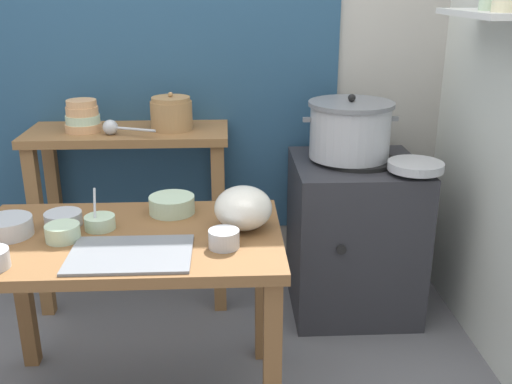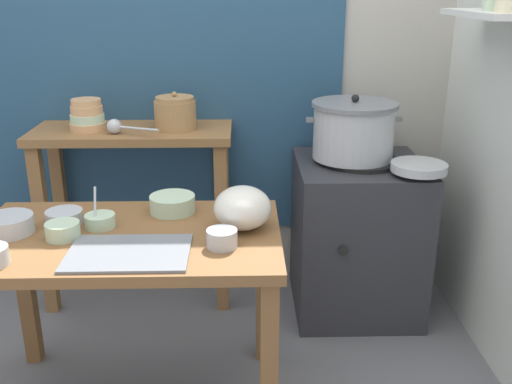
# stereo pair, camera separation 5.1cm
# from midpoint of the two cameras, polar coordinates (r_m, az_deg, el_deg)

# --- Properties ---
(wall_back) EXTENTS (4.40, 0.12, 2.60)m
(wall_back) POSITION_cam_midpoint_polar(r_m,az_deg,el_deg) (3.05, -4.94, 14.75)
(wall_back) COLOR #B2ADA3
(wall_back) RESTS_ON ground
(prep_table) EXTENTS (1.10, 0.66, 0.72)m
(prep_table) POSITION_cam_midpoint_polar(r_m,az_deg,el_deg) (2.18, -11.67, -6.67)
(prep_table) COLOR brown
(prep_table) RESTS_ON ground
(back_shelf_table) EXTENTS (0.96, 0.40, 0.90)m
(back_shelf_table) POSITION_cam_midpoint_polar(r_m,az_deg,el_deg) (2.95, -11.26, 1.87)
(back_shelf_table) COLOR olive
(back_shelf_table) RESTS_ON ground
(stove_block) EXTENTS (0.60, 0.61, 0.78)m
(stove_block) POSITION_cam_midpoint_polar(r_m,az_deg,el_deg) (2.94, 10.26, -4.22)
(stove_block) COLOR #2D2D33
(stove_block) RESTS_ON ground
(steamer_pot) EXTENTS (0.45, 0.40, 0.30)m
(steamer_pot) POSITION_cam_midpoint_polar(r_m,az_deg,el_deg) (2.79, 10.02, 5.96)
(steamer_pot) COLOR #B7BABF
(steamer_pot) RESTS_ON stove_block
(clay_pot) EXTENTS (0.20, 0.20, 0.18)m
(clay_pot) POSITION_cam_midpoint_polar(r_m,az_deg,el_deg) (2.84, -7.38, 7.65)
(clay_pot) COLOR #A37A4C
(clay_pot) RESTS_ON back_shelf_table
(bowl_stack_enamel) EXTENTS (0.17, 0.17, 0.15)m
(bowl_stack_enamel) POSITION_cam_midpoint_polar(r_m,az_deg,el_deg) (2.90, -15.66, 7.16)
(bowl_stack_enamel) COLOR tan
(bowl_stack_enamel) RESTS_ON back_shelf_table
(ladle) EXTENTS (0.25, 0.12, 0.07)m
(ladle) POSITION_cam_midpoint_polar(r_m,az_deg,el_deg) (2.80, -12.98, 6.24)
(ladle) COLOR #B7BABF
(ladle) RESTS_ON back_shelf_table
(serving_tray) EXTENTS (0.40, 0.28, 0.01)m
(serving_tray) POSITION_cam_midpoint_polar(r_m,az_deg,el_deg) (1.97, -11.59, -5.85)
(serving_tray) COLOR slate
(serving_tray) RESTS_ON prep_table
(plastic_bag) EXTENTS (0.21, 0.21, 0.16)m
(plastic_bag) POSITION_cam_midpoint_polar(r_m,az_deg,el_deg) (2.10, -0.63, -1.56)
(plastic_bag) COLOR silver
(plastic_bag) RESTS_ON prep_table
(wide_pan) EXTENTS (0.25, 0.25, 0.04)m
(wide_pan) POSITION_cam_midpoint_polar(r_m,az_deg,el_deg) (2.68, 16.14, 2.34)
(wide_pan) COLOR #B7BABF
(wide_pan) RESTS_ON stove_block
(prep_bowl_1) EXTENTS (0.14, 0.14, 0.05)m
(prep_bowl_1) POSITION_cam_midpoint_polar(r_m,az_deg,el_deg) (2.27, -17.59, -2.28)
(prep_bowl_1) COLOR #B7BABF
(prep_bowl_1) RESTS_ON prep_table
(prep_bowl_2) EXTENTS (0.18, 0.18, 0.07)m
(prep_bowl_2) POSITION_cam_midpoint_polar(r_m,az_deg,el_deg) (2.29, -7.53, -1.09)
(prep_bowl_2) COLOR #B7D1AD
(prep_bowl_2) RESTS_ON prep_table
(prep_bowl_3) EXTENTS (0.10, 0.10, 0.06)m
(prep_bowl_3) POSITION_cam_midpoint_polar(r_m,az_deg,el_deg) (1.97, -2.60, -4.48)
(prep_bowl_3) COLOR #B7BABF
(prep_bowl_3) RESTS_ON prep_table
(prep_bowl_4) EXTENTS (0.17, 0.17, 0.07)m
(prep_bowl_4) POSITION_cam_midpoint_polar(r_m,az_deg,el_deg) (2.24, -22.42, -2.93)
(prep_bowl_4) COLOR #B7BABF
(prep_bowl_4) RESTS_ON prep_table
(prep_bowl_5) EXTENTS (0.11, 0.11, 0.15)m
(prep_bowl_5) POSITION_cam_midpoint_polar(r_m,az_deg,el_deg) (2.20, -14.34, -2.68)
(prep_bowl_5) COLOR #B7D1AD
(prep_bowl_5) RESTS_ON prep_table
(prep_bowl_6) EXTENTS (0.12, 0.12, 0.06)m
(prep_bowl_6) POSITION_cam_midpoint_polar(r_m,az_deg,el_deg) (2.14, -17.70, -3.54)
(prep_bowl_6) COLOR #B7D1AD
(prep_bowl_6) RESTS_ON prep_table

